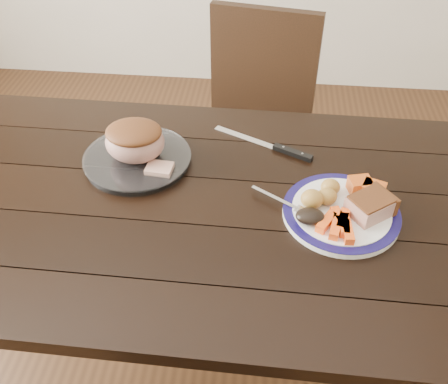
# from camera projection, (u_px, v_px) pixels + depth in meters

# --- Properties ---
(ground) EXTENTS (4.00, 4.00, 0.00)m
(ground) POSITION_uv_depth(u_px,v_px,m) (202.00, 354.00, 1.79)
(ground) COLOR #472B16
(ground) RESTS_ON ground
(dining_table) EXTENTS (1.61, 0.92, 0.75)m
(dining_table) POSITION_uv_depth(u_px,v_px,m) (195.00, 225.00, 1.35)
(dining_table) COLOR black
(dining_table) RESTS_ON ground
(chair_far) EXTENTS (0.49, 0.50, 0.93)m
(chair_far) POSITION_uv_depth(u_px,v_px,m) (255.00, 120.00, 1.98)
(chair_far) COLOR black
(chair_far) RESTS_ON ground
(dinner_plate) EXTENTS (0.29, 0.29, 0.02)m
(dinner_plate) POSITION_uv_depth(u_px,v_px,m) (341.00, 213.00, 1.24)
(dinner_plate) COLOR white
(dinner_plate) RESTS_ON dining_table
(plate_rim) EXTENTS (0.29, 0.29, 0.02)m
(plate_rim) POSITION_uv_depth(u_px,v_px,m) (341.00, 211.00, 1.24)
(plate_rim) COLOR #130D45
(plate_rim) RESTS_ON dinner_plate
(serving_platter) EXTENTS (0.29, 0.29, 0.02)m
(serving_platter) POSITION_uv_depth(u_px,v_px,m) (138.00, 160.00, 1.40)
(serving_platter) COLOR white
(serving_platter) RESTS_ON dining_table
(pork_slice) EXTENTS (0.13, 0.12, 0.04)m
(pork_slice) POSITION_uv_depth(u_px,v_px,m) (370.00, 206.00, 1.21)
(pork_slice) COLOR tan
(pork_slice) RESTS_ON dinner_plate
(roasted_potatoes) EXTENTS (0.10, 0.10, 0.05)m
(roasted_potatoes) POSITION_uv_depth(u_px,v_px,m) (322.00, 195.00, 1.24)
(roasted_potatoes) COLOR gold
(roasted_potatoes) RESTS_ON dinner_plate
(carrot_batons) EXTENTS (0.09, 0.11, 0.02)m
(carrot_batons) POSITION_uv_depth(u_px,v_px,m) (339.00, 224.00, 1.18)
(carrot_batons) COLOR #FE5715
(carrot_batons) RESTS_ON dinner_plate
(pumpkin_wedges) EXTENTS (0.10, 0.08, 0.04)m
(pumpkin_wedges) POSITION_uv_depth(u_px,v_px,m) (366.00, 188.00, 1.27)
(pumpkin_wedges) COLOR orange
(pumpkin_wedges) RESTS_ON dinner_plate
(dark_mushroom) EXTENTS (0.07, 0.05, 0.03)m
(dark_mushroom) POSITION_uv_depth(u_px,v_px,m) (310.00, 216.00, 1.19)
(dark_mushroom) COLOR black
(dark_mushroom) RESTS_ON dinner_plate
(fork) EXTENTS (0.16, 0.11, 0.00)m
(fork) POSITION_uv_depth(u_px,v_px,m) (286.00, 204.00, 1.25)
(fork) COLOR silver
(fork) RESTS_ON dinner_plate
(roast_joint) EXTENTS (0.16, 0.14, 0.11)m
(roast_joint) POSITION_uv_depth(u_px,v_px,m) (135.00, 142.00, 1.36)
(roast_joint) COLOR tan
(roast_joint) RESTS_ON serving_platter
(cut_slice) EXTENTS (0.07, 0.06, 0.02)m
(cut_slice) POSITION_uv_depth(u_px,v_px,m) (159.00, 169.00, 1.35)
(cut_slice) COLOR tan
(cut_slice) RESTS_ON serving_platter
(carving_knife) EXTENTS (0.30, 0.16, 0.01)m
(carving_knife) POSITION_uv_depth(u_px,v_px,m) (280.00, 149.00, 1.45)
(carving_knife) COLOR silver
(carving_knife) RESTS_ON dining_table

